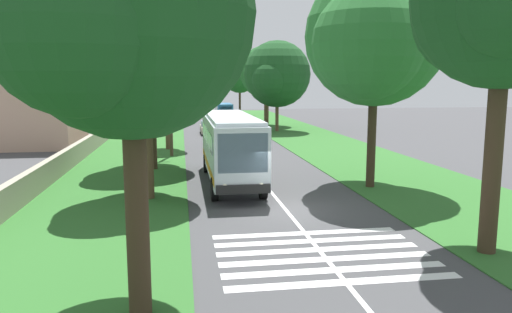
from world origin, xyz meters
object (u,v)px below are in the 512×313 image
roadside_tree_left_1 (148,76)px  roadside_tree_left_0 (141,68)px  roadside_tree_left_3 (165,71)px  roadside_building (34,102)px  coach_bus (230,144)px  utility_pole (170,101)px  roadside_tree_right_0 (239,76)px  trailing_minibus_0 (224,111)px  roadside_tree_left_4 (168,68)px  roadside_tree_right_1 (371,40)px  trailing_car_1 (209,128)px  roadside_tree_right_3 (265,74)px  trailing_car_2 (234,123)px  roadside_tree_left_2 (123,21)px  trailing_car_0 (248,135)px  roadside_tree_right_4 (497,4)px  roadside_tree_right_2 (276,75)px

roadside_tree_left_1 → roadside_tree_left_0: bearing=-178.6°
roadside_tree_left_3 → roadside_building: 12.51m
coach_bus → utility_pole: 11.14m
roadside_tree_left_1 → roadside_tree_right_0: 51.16m
trailing_minibus_0 → roadside_tree_left_0: size_ratio=0.64×
roadside_tree_left_4 → roadside_tree_right_1: (-56.94, -11.47, -0.18)m
trailing_car_1 → trailing_minibus_0: 16.96m
roadside_tree_right_3 → roadside_tree_left_0: bearing=162.1°
trailing_car_1 → roadside_tree_left_1: size_ratio=0.46×
roadside_tree_right_0 → roadside_building: roadside_tree_right_0 is taller
coach_bus → trailing_minibus_0: bearing=-4.5°
trailing_car_2 → roadside_tree_left_3: 20.02m
roadside_tree_left_2 → roadside_tree_left_3: 29.35m
coach_bus → trailing_car_2: size_ratio=2.60×
trailing_car_2 → trailing_minibus_0: trailing_minibus_0 is taller
trailing_minibus_0 → roadside_tree_left_3: roadside_tree_left_3 is taller
roadside_tree_left_2 → roadside_tree_left_3: bearing=0.0°
roadside_tree_right_1 → roadside_building: roadside_tree_right_1 is taller
roadside_tree_left_1 → roadside_tree_left_3: roadside_tree_left_1 is taller
trailing_car_0 → trailing_car_1: size_ratio=1.00×
coach_bus → roadside_tree_left_2: bearing=165.7°
roadside_tree_left_3 → roadside_tree_right_4: size_ratio=0.81×
roadside_tree_right_4 → roadside_tree_left_4: bearing=9.8°
roadside_tree_right_2 → roadside_tree_right_4: roadside_tree_right_4 is taller
roadside_tree_left_4 → roadside_building: bearing=163.4°
roadside_tree_left_3 → roadside_tree_right_1: bearing=-147.2°
trailing_minibus_0 → roadside_tree_right_4: (-54.82, -3.67, 6.31)m
trailing_minibus_0 → roadside_tree_left_0: bearing=170.4°
trailing_minibus_0 → roadside_tree_left_4: roadside_tree_left_4 is taller
roadside_tree_left_1 → utility_pole: 5.78m
roadside_tree_left_0 → roadside_tree_right_0: size_ratio=0.98×
roadside_tree_left_1 → roadside_tree_right_2: (22.71, -12.51, 0.36)m
roadside_tree_left_2 → roadside_tree_right_2: size_ratio=0.97×
coach_bus → roadside_tree_left_2: size_ratio=1.15×
roadside_tree_left_4 → roadside_tree_right_2: roadside_tree_left_4 is taller
coach_bus → roadside_tree_right_4: size_ratio=1.04×
trailing_car_1 → roadside_tree_left_3: size_ratio=0.49×
roadside_tree_right_4 → utility_pole: size_ratio=1.37×
coach_bus → roadside_tree_left_4: 55.09m
roadside_tree_right_1 → roadside_tree_right_4: roadside_tree_right_1 is taller
roadside_tree_right_2 → roadside_tree_right_4: (-39.94, 0.90, 1.61)m
trailing_car_1 → roadside_building: bearing=115.2°
roadside_tree_left_4 → roadside_building: (-35.93, 10.71, -3.98)m
roadside_tree_left_4 → roadside_tree_right_3: (-19.72, -12.45, -1.21)m
trailing_minibus_0 → roadside_tree_right_0: 13.70m
roadside_tree_left_1 → utility_pole: bearing=-12.8°
trailing_car_0 → roadside_tree_right_1: bearing=-170.5°
roadside_tree_left_1 → roadside_tree_left_4: 49.57m
coach_bus → roadside_tree_right_2: (27.78, -7.91, 4.10)m
roadside_tree_left_3 → roadside_building: size_ratio=0.94×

